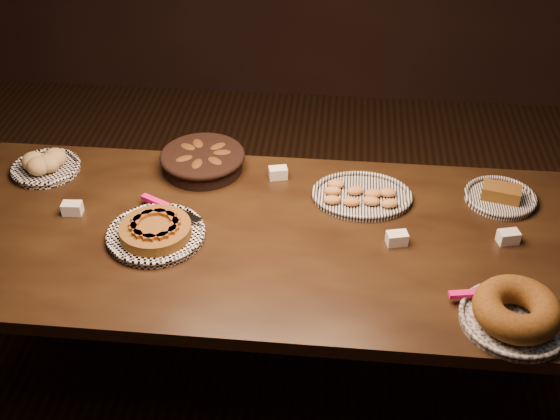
# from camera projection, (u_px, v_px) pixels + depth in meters

# --- Properties ---
(ground) EXTENTS (5.00, 5.00, 0.00)m
(ground) POSITION_uv_depth(u_px,v_px,m) (274.00, 376.00, 2.89)
(ground) COLOR black
(ground) RESTS_ON ground
(buffet_table) EXTENTS (2.40, 1.00, 0.75)m
(buffet_table) POSITION_uv_depth(u_px,v_px,m) (273.00, 250.00, 2.49)
(buffet_table) COLOR black
(buffet_table) RESTS_ON ground
(apple_tart_plate) EXTENTS (0.34, 0.38, 0.06)m
(apple_tart_plate) POSITION_uv_depth(u_px,v_px,m) (156.00, 232.00, 2.42)
(apple_tart_plate) COLOR white
(apple_tart_plate) RESTS_ON buffet_table
(madeleine_platter) EXTENTS (0.37, 0.30, 0.04)m
(madeleine_platter) POSITION_uv_depth(u_px,v_px,m) (361.00, 196.00, 2.60)
(madeleine_platter) COLOR black
(madeleine_platter) RESTS_ON buffet_table
(bundt_cake_plate) EXTENTS (0.36, 0.33, 0.10)m
(bundt_cake_plate) POSITION_uv_depth(u_px,v_px,m) (516.00, 312.00, 2.08)
(bundt_cake_plate) COLOR black
(bundt_cake_plate) RESTS_ON buffet_table
(croissant_basket) EXTENTS (0.33, 0.33, 0.08)m
(croissant_basket) POSITION_uv_depth(u_px,v_px,m) (203.00, 159.00, 2.74)
(croissant_basket) COLOR black
(croissant_basket) RESTS_ON buffet_table
(bread_roll_plate) EXTENTS (0.27, 0.27, 0.08)m
(bread_roll_plate) POSITION_uv_depth(u_px,v_px,m) (45.00, 165.00, 2.74)
(bread_roll_plate) COLOR white
(bread_roll_plate) RESTS_ON buffet_table
(loaf_plate) EXTENTS (0.26, 0.26, 0.06)m
(loaf_plate) POSITION_uv_depth(u_px,v_px,m) (500.00, 196.00, 2.59)
(loaf_plate) COLOR black
(loaf_plate) RESTS_ON buffet_table
(tent_cards) EXTENTS (1.62, 0.48, 0.04)m
(tent_cards) POSITION_uv_depth(u_px,v_px,m) (283.00, 217.00, 2.49)
(tent_cards) COLOR white
(tent_cards) RESTS_ON buffet_table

